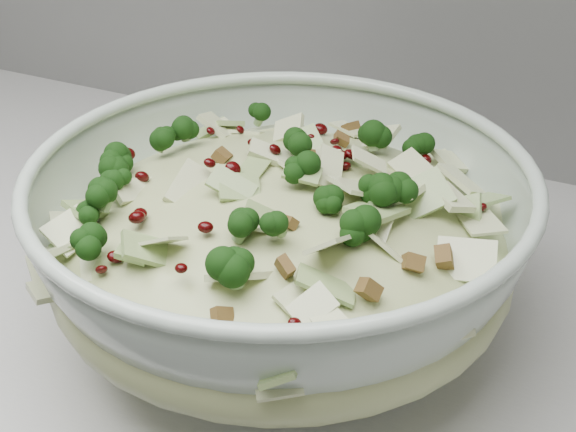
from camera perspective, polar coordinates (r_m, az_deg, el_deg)
The scene contains 2 objects.
mixing_bowl at distance 0.65m, azimuth -0.49°, elevation -2.34°, with size 0.49×0.49×0.16m.
salad at distance 0.63m, azimuth -0.50°, elevation -0.40°, with size 0.44×0.44×0.16m.
Camera 1 is at (-0.19, 1.12, 1.34)m, focal length 50.00 mm.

